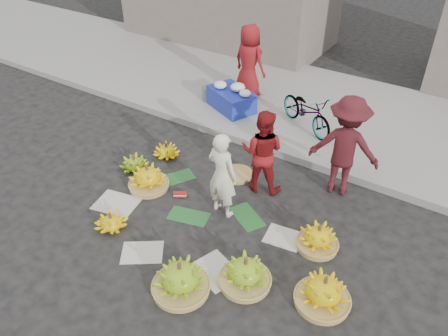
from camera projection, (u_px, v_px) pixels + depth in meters
The scene contains 22 objects.
ground at pixel (201, 212), 7.12m from camera, with size 80.00×80.00×0.00m, color black.
curb at pixel (265, 146), 8.57m from camera, with size 40.00×0.25×0.15m, color gray.
sidewalk at pixel (309, 105), 10.01m from camera, with size 40.00×4.00×0.12m, color gray.
newspaper_scatter at pixel (170, 241), 6.57m from camera, with size 3.20×1.80×0.00m, color silver, non-canonical shape.
banana_leaves at pixel (203, 203), 7.30m from camera, with size 2.00×1.00×0.00m, color #1C5424, non-canonical shape.
banana_bunch_0 at pixel (148, 178), 7.52m from camera, with size 0.70×0.70×0.47m.
banana_bunch_1 at pixel (111, 222), 6.73m from camera, with size 0.55×0.55×0.30m.
banana_bunch_2 at pixel (180, 278), 5.71m from camera, with size 0.77×0.77×0.51m.
banana_bunch_3 at pixel (245, 273), 5.81m from camera, with size 0.80×0.80×0.48m.
banana_bunch_4 at pixel (324, 292), 5.56m from camera, with size 0.84×0.84×0.48m.
banana_bunch_5 at pixel (318, 238), 6.38m from camera, with size 0.66×0.66×0.43m.
banana_bunch_6 at pixel (134, 163), 8.00m from camera, with size 0.53×0.53×0.31m.
banana_bunch_7 at pixel (166, 151), 8.35m from camera, with size 0.58×0.58×0.30m.
basket_spare at pixel (237, 175), 7.89m from camera, with size 0.54×0.54×0.06m, color #AA8747.
incense_stack at pixel (180, 195), 7.40m from camera, with size 0.22×0.07×0.09m, color #B11A12.
vendor_cream at pixel (222, 175), 6.70m from camera, with size 0.54×0.35×1.47m, color white.
vendor_red at pixel (262, 152), 7.20m from camera, with size 0.73×0.57×1.50m, color maroon.
man_striped at pixel (345, 147), 7.07m from camera, with size 1.15×0.66×1.77m, color maroon.
flower_table at pixel (232, 98), 9.60m from camera, with size 1.23×1.03×0.61m.
grey_bucket at pixel (208, 93), 10.02m from camera, with size 0.27×0.27×0.31m, color slate.
flower_vendor at pixel (249, 61), 9.81m from camera, with size 0.81×0.53×1.66m, color maroon.
bicycle at pixel (307, 111), 8.83m from camera, with size 1.52×0.53×0.80m, color gray.
Camera 1 is at (3.22, -4.30, 4.74)m, focal length 35.00 mm.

